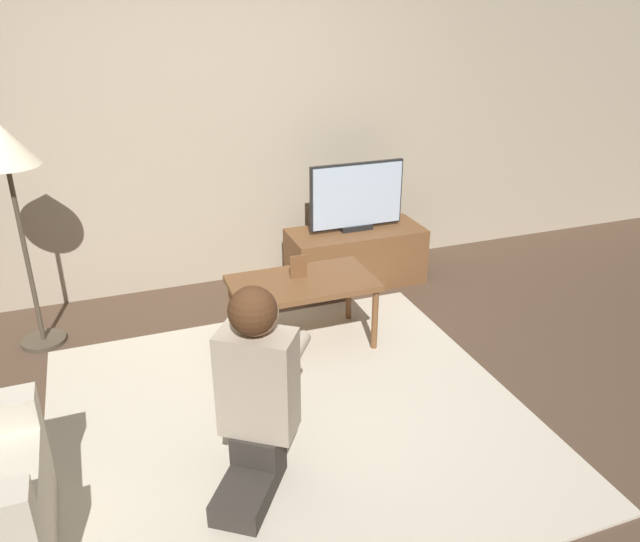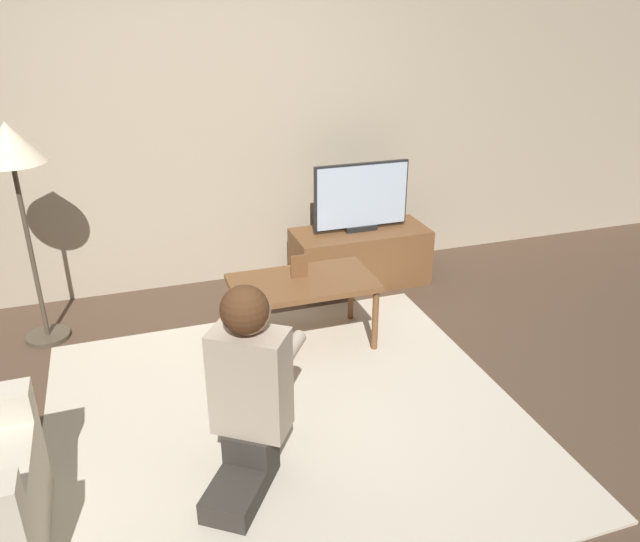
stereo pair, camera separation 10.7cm
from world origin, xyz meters
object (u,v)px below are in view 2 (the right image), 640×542
at_px(coffee_table, 303,288).
at_px(person_kneeling, 249,384).
at_px(floor_lamp, 12,158).
at_px(tv, 361,197).

distance_m(coffee_table, person_kneeling, 1.22).
height_order(coffee_table, floor_lamp, floor_lamp).
height_order(coffee_table, person_kneeling, person_kneeling).
xyz_separation_m(tv, coffee_table, (-0.70, -0.78, -0.29)).
bearing_deg(coffee_table, tv, 48.02).
bearing_deg(coffee_table, floor_lamp, 158.79).
height_order(tv, coffee_table, tv).
relative_size(tv, floor_lamp, 0.52).
bearing_deg(floor_lamp, tv, 4.04).
distance_m(coffee_table, floor_lamp, 1.88).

